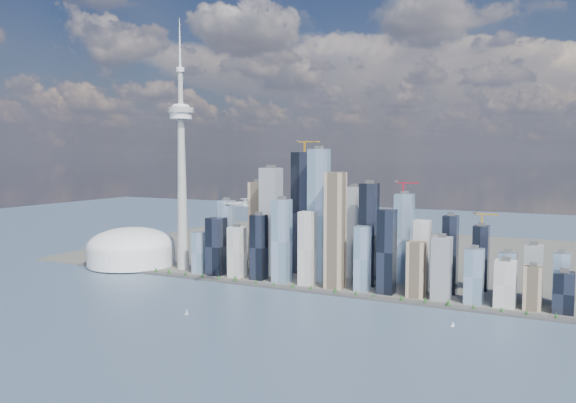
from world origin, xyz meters
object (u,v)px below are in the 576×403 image
at_px(needle_tower, 182,165).
at_px(sailboat_east, 453,325).
at_px(airplane, 236,204).
at_px(dome_stadium, 131,249).
at_px(sailboat_west, 187,313).

xyz_separation_m(needle_tower, sailboat_east, (617.89, -163.34, -233.19)).
bearing_deg(needle_tower, airplane, -31.65).
xyz_separation_m(dome_stadium, sailboat_east, (757.89, -153.34, -36.79)).
height_order(needle_tower, sailboat_east, needle_tower).
relative_size(dome_stadium, sailboat_east, 24.25).
distance_m(airplane, sailboat_west, 222.05).
height_order(airplane, sailboat_west, airplane).
height_order(dome_stadium, airplane, airplane).
bearing_deg(sailboat_east, dome_stadium, 165.28).
bearing_deg(dome_stadium, sailboat_west, -37.55).
bearing_deg(airplane, dome_stadium, 177.22).
relative_size(needle_tower, sailboat_east, 66.76).
xyz_separation_m(sailboat_west, sailboat_east, (396.55, 124.38, -0.85)).
relative_size(dome_stadium, airplane, 3.08).
height_order(needle_tower, dome_stadium, needle_tower).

